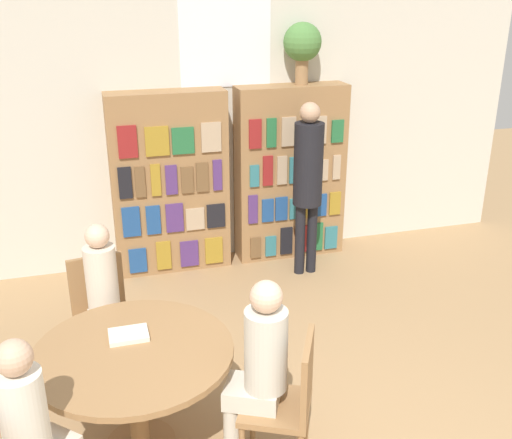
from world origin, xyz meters
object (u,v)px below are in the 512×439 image
(bookshelf_left, at_px, (170,184))
(chair_far_side, at_px, (289,398))
(seated_reader_left, at_px, (105,299))
(chair_left_side, at_px, (102,310))
(reading_table, at_px, (134,366))
(flower_vase, at_px, (302,44))
(librarian_standing, at_px, (308,173))
(seated_reader_right, at_px, (258,365))
(seated_reader_back, at_px, (36,431))
(bookshelf_right, at_px, (290,173))

(bookshelf_left, distance_m, chair_far_side, 2.99)
(bookshelf_left, relative_size, seated_reader_left, 1.47)
(chair_left_side, bearing_deg, seated_reader_left, 90.00)
(seated_reader_left, bearing_deg, reading_table, 90.00)
(flower_vase, distance_m, librarian_standing, 1.26)
(flower_vase, xyz_separation_m, seated_reader_right, (-1.29, -2.88, -1.50))
(seated_reader_right, bearing_deg, seated_reader_left, 63.13)
(flower_vase, height_order, seated_reader_left, flower_vase)
(bookshelf_left, distance_m, chair_left_side, 1.83)
(chair_left_side, bearing_deg, seated_reader_back, 66.22)
(bookshelf_right, distance_m, seated_reader_left, 2.70)
(flower_vase, relative_size, seated_reader_left, 0.48)
(seated_reader_left, xyz_separation_m, seated_reader_back, (-0.40, -1.28, 0.01))
(flower_vase, height_order, seated_reader_right, flower_vase)
(reading_table, xyz_separation_m, librarian_standing, (1.88, 2.03, 0.45))
(chair_far_side, relative_size, seated_reader_left, 0.73)
(reading_table, bearing_deg, bookshelf_right, 53.50)
(bookshelf_left, bearing_deg, reading_table, -103.66)
(seated_reader_back, bearing_deg, chair_left_side, 120.22)
(chair_left_side, bearing_deg, reading_table, 90.00)
(bookshelf_right, relative_size, chair_left_side, 2.03)
(bookshelf_left, xyz_separation_m, bookshelf_right, (1.26, 0.00, -0.00))
(bookshelf_left, height_order, librarian_standing, bookshelf_left)
(reading_table, distance_m, librarian_standing, 2.81)
(bookshelf_left, bearing_deg, seated_reader_right, -88.70)
(seated_reader_left, bearing_deg, librarian_standing, -156.84)
(bookshelf_left, bearing_deg, seated_reader_back, -110.41)
(chair_far_side, distance_m, seated_reader_back, 1.39)
(bookshelf_right, relative_size, reading_table, 1.50)
(reading_table, distance_m, chair_far_side, 0.95)
(seated_reader_back, bearing_deg, flower_vase, 95.28)
(chair_far_side, xyz_separation_m, librarian_standing, (1.03, 2.45, 0.56))
(chair_far_side, relative_size, librarian_standing, 0.51)
(bookshelf_right, xyz_separation_m, seated_reader_back, (-2.40, -3.07, -0.21))
(bookshelf_left, distance_m, seated_reader_back, 3.29)
(seated_reader_back, xyz_separation_m, librarian_standing, (2.41, 2.57, 0.37))
(bookshelf_left, xyz_separation_m, seated_reader_right, (0.07, -2.87, -0.20))
(seated_reader_right, height_order, librarian_standing, librarian_standing)
(seated_reader_right, bearing_deg, librarian_standing, -0.40)
(flower_vase, bearing_deg, seated_reader_left, -139.45)
(bookshelf_left, height_order, chair_left_side, bookshelf_left)
(flower_vase, bearing_deg, reading_table, -127.86)
(seated_reader_right, distance_m, librarian_standing, 2.68)
(reading_table, distance_m, seated_reader_right, 0.77)
(reading_table, bearing_deg, chair_left_side, 99.62)
(bookshelf_right, relative_size, chair_far_side, 2.03)
(reading_table, bearing_deg, seated_reader_right, -26.38)
(chair_far_side, distance_m, seated_reader_left, 1.52)
(flower_vase, bearing_deg, seated_reader_back, -129.10)
(bookshelf_left, relative_size, seated_reader_back, 1.46)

